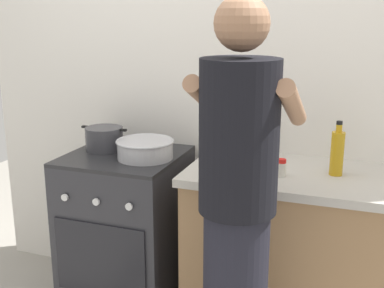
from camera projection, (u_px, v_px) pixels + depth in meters
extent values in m
cube|color=silver|center=(241.00, 86.00, 2.68)|extent=(3.20, 0.10, 2.50)
cube|color=#99724C|center=(287.00, 260.00, 2.46)|extent=(0.96, 0.56, 0.86)
cube|color=#B7B2A8|center=(292.00, 176.00, 2.34)|extent=(1.00, 0.60, 0.04)
cube|color=#2D2D33|center=(127.00, 232.00, 2.75)|extent=(0.60, 0.60, 0.88)
cube|color=#232326|center=(124.00, 156.00, 2.63)|extent=(0.60, 0.60, 0.02)
cube|color=black|center=(100.00, 260.00, 2.47)|extent=(0.51, 0.01, 0.40)
cylinder|color=silver|center=(65.00, 197.00, 2.44)|extent=(0.04, 0.01, 0.04)
cylinder|color=silver|center=(96.00, 202.00, 2.39)|extent=(0.04, 0.01, 0.04)
cylinder|color=silver|center=(129.00, 207.00, 2.33)|extent=(0.04, 0.01, 0.04)
cylinder|color=#38383D|center=(104.00, 139.00, 2.69)|extent=(0.21, 0.21, 0.13)
cube|color=black|center=(85.00, 127.00, 2.71)|extent=(0.04, 0.02, 0.01)
cube|color=black|center=(123.00, 130.00, 2.64)|extent=(0.04, 0.02, 0.01)
cylinder|color=#B7B7BC|center=(145.00, 149.00, 2.54)|extent=(0.29, 0.29, 0.10)
torus|color=#B7B7BC|center=(145.00, 141.00, 2.53)|extent=(0.31, 0.31, 0.01)
cylinder|color=silver|center=(254.00, 145.00, 2.54)|extent=(0.10, 0.10, 0.14)
cylinder|color=white|center=(254.00, 131.00, 2.51)|extent=(0.06, 0.02, 0.25)
sphere|color=white|center=(255.00, 106.00, 2.48)|extent=(0.03, 0.03, 0.03)
cylinder|color=#B7BABF|center=(257.00, 130.00, 2.53)|extent=(0.05, 0.05, 0.27)
sphere|color=#B7BABF|center=(258.00, 102.00, 2.49)|extent=(0.03, 0.03, 0.03)
cylinder|color=silver|center=(255.00, 131.00, 2.52)|extent=(0.06, 0.03, 0.24)
sphere|color=silver|center=(256.00, 107.00, 2.49)|extent=(0.03, 0.03, 0.03)
cylinder|color=#9E7547|center=(256.00, 130.00, 2.52)|extent=(0.02, 0.05, 0.27)
sphere|color=#9E7547|center=(257.00, 102.00, 2.48)|extent=(0.03, 0.03, 0.03)
cylinder|color=silver|center=(251.00, 131.00, 2.52)|extent=(0.02, 0.04, 0.25)
sphere|color=silver|center=(252.00, 106.00, 2.49)|extent=(0.03, 0.03, 0.03)
cylinder|color=silver|center=(252.00, 133.00, 2.52)|extent=(0.03, 0.03, 0.22)
sphere|color=silver|center=(253.00, 110.00, 2.49)|extent=(0.03, 0.03, 0.03)
cylinder|color=silver|center=(281.00, 169.00, 2.26)|extent=(0.04, 0.04, 0.06)
cylinder|color=red|center=(282.00, 161.00, 2.25)|extent=(0.04, 0.04, 0.02)
cylinder|color=gold|center=(337.00, 154.00, 2.26)|extent=(0.06, 0.06, 0.21)
cylinder|color=gold|center=(339.00, 128.00, 2.23)|extent=(0.03, 0.03, 0.04)
cylinder|color=black|center=(340.00, 123.00, 2.23)|extent=(0.03, 0.03, 0.02)
cylinder|color=black|center=(239.00, 137.00, 1.80)|extent=(0.30, 0.30, 0.58)
sphere|color=#A07254|center=(242.00, 23.00, 1.70)|extent=(0.20, 0.20, 0.20)
cylinder|color=#A07254|center=(207.00, 99.00, 1.96)|extent=(0.07, 0.41, 0.24)
cylinder|color=#A07254|center=(292.00, 104.00, 1.84)|extent=(0.07, 0.41, 0.24)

